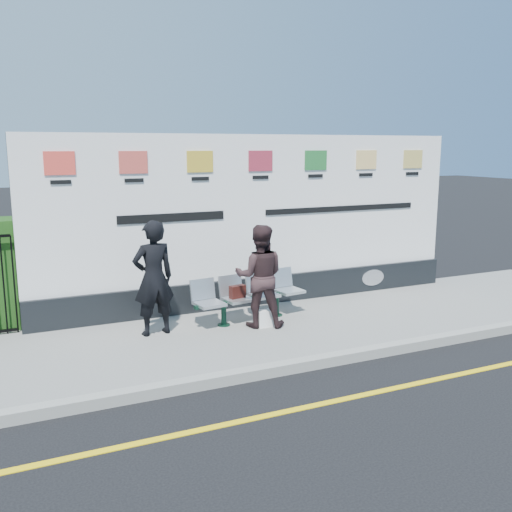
{
  "coord_description": "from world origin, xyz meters",
  "views": [
    {
      "loc": [
        -3.71,
        -5.24,
        2.91
      ],
      "look_at": [
        -0.11,
        2.62,
        1.25
      ],
      "focal_mm": 40.0,
      "sensor_mm": 36.0,
      "label": 1
    }
  ],
  "objects": [
    {
      "name": "ground",
      "position": [
        0.0,
        0.0,
        0.0
      ],
      "size": [
        80.0,
        80.0,
        0.0
      ],
      "primitive_type": "plane",
      "color": "black"
    },
    {
      "name": "pavement",
      "position": [
        0.0,
        2.5,
        0.06
      ],
      "size": [
        14.0,
        3.0,
        0.12
      ],
      "primitive_type": "cube",
      "color": "gray",
      "rests_on": "ground"
    },
    {
      "name": "kerb",
      "position": [
        0.0,
        1.0,
        0.07
      ],
      "size": [
        14.0,
        0.18,
        0.14
      ],
      "primitive_type": "cube",
      "color": "gray",
      "rests_on": "ground"
    },
    {
      "name": "yellow_line",
      "position": [
        0.0,
        0.0,
        0.0
      ],
      "size": [
        14.0,
        0.1,
        0.01
      ],
      "primitive_type": "cube",
      "color": "yellow",
      "rests_on": "ground"
    },
    {
      "name": "billboard",
      "position": [
        0.5,
        3.85,
        1.42
      ],
      "size": [
        8.0,
        0.3,
        3.0
      ],
      "color": "black",
      "rests_on": "pavement"
    },
    {
      "name": "bench",
      "position": [
        -0.06,
        2.93,
        0.33
      ],
      "size": [
        1.98,
        0.77,
        0.41
      ],
      "primitive_type": null,
      "rotation": [
        0.0,
        0.0,
        0.13
      ],
      "color": "#B3B8BC",
      "rests_on": "pavement"
    },
    {
      "name": "woman_left",
      "position": [
        -1.66,
        2.91,
        0.99
      ],
      "size": [
        0.68,
        0.49,
        1.74
      ],
      "primitive_type": "imported",
      "rotation": [
        0.0,
        0.0,
        3.26
      ],
      "color": "black",
      "rests_on": "pavement"
    },
    {
      "name": "woman_right",
      "position": [
        -0.05,
        2.61,
        0.93
      ],
      "size": [
        0.97,
        0.88,
        1.61
      ],
      "primitive_type": "imported",
      "rotation": [
        0.0,
        0.0,
        2.72
      ],
      "color": "#312021",
      "rests_on": "pavement"
    },
    {
      "name": "handbag_brown",
      "position": [
        -0.31,
        2.9,
        0.64
      ],
      "size": [
        0.28,
        0.16,
        0.2
      ],
      "primitive_type": "cube",
      "rotation": [
        0.0,
        0.0,
        0.2
      ],
      "color": "black",
      "rests_on": "bench"
    },
    {
      "name": "carrier_bag_white",
      "position": [
        0.01,
        2.54,
        0.25
      ],
      "size": [
        0.27,
        0.16,
        0.27
      ],
      "primitive_type": "cube",
      "color": "white",
      "rests_on": "pavement"
    }
  ]
}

